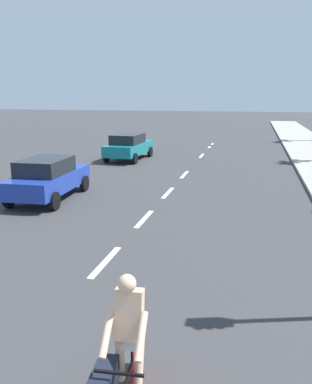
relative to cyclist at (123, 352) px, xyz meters
name	(u,v)px	position (x,y,z in m)	size (l,w,h in m)	color
ground_plane	(185,174)	(-1.86, 14.92, -0.83)	(160.00, 160.00, 0.00)	#38383A
lane_stripe_2	(105,262)	(-1.86, 4.05, -0.83)	(0.16, 1.80, 0.01)	white
lane_stripe_3	(144,219)	(-1.86, 7.38, -0.83)	(0.16, 1.80, 0.01)	white
lane_stripe_4	(168,193)	(-1.86, 10.84, -0.83)	(0.16, 1.80, 0.01)	white
lane_stripe_5	(184,175)	(-1.86, 14.60, -0.83)	(0.16, 1.80, 0.01)	white
lane_stripe_6	(202,156)	(-1.86, 20.96, -0.83)	(0.16, 1.80, 0.01)	white
lane_stripe_7	(212,145)	(-1.86, 26.98, -0.83)	(0.16, 1.80, 0.01)	white
lane_stripe_8	(210,146)	(-1.86, 25.80, -0.83)	(0.16, 1.80, 0.01)	white
cyclist	(123,352)	(0.00, 0.00, 0.00)	(0.66, 1.71, 1.82)	black
parked_car_blue	(48,177)	(-6.03, 8.83, 0.01)	(2.08, 4.16, 1.57)	#1E389E
parked_car_teal	(129,146)	(-5.98, 18.34, 0.01)	(2.12, 4.29, 1.57)	#14727A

